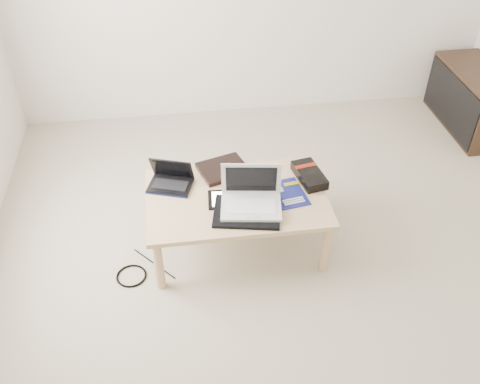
{
  "coord_description": "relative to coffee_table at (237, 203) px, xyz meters",
  "views": [
    {
      "loc": [
        -0.72,
        -2.21,
        2.48
      ],
      "look_at": [
        -0.37,
        0.29,
        0.43
      ],
      "focal_mm": 40.0,
      "sensor_mm": 36.0,
      "label": 1
    }
  ],
  "objects": [
    {
      "name": "coffee_table",
      "position": [
        0.0,
        0.0,
        0.0
      ],
      "size": [
        1.1,
        0.7,
        0.4
      ],
      "color": "tan",
      "rests_on": "ground"
    },
    {
      "name": "room_shell",
      "position": [
        0.39,
        -0.29,
        1.32
      ],
      "size": [
        4.2,
        4.2,
        2.7
      ],
      "color": "silver",
      "rests_on": "ground"
    },
    {
      "name": "floor_cable_trail",
      "position": [
        -0.54,
        -0.11,
        -0.35
      ],
      "size": [
        0.26,
        0.29,
        0.01
      ],
      "primitive_type": "cylinder",
      "rotation": [
        1.57,
        0.0,
        0.72
      ],
      "color": "black",
      "rests_on": "ground"
    },
    {
      "name": "floor_cable_coil",
      "position": [
        -0.68,
        -0.2,
        -0.35
      ],
      "size": [
        0.23,
        0.23,
        0.01
      ],
      "primitive_type": "torus",
      "rotation": [
        0.0,
        0.0,
        0.28
      ],
      "color": "black",
      "rests_on": "ground"
    },
    {
      "name": "gpu_box",
      "position": [
        0.48,
        0.11,
        0.08
      ],
      "size": [
        0.19,
        0.3,
        0.06
      ],
      "color": "black",
      "rests_on": "coffee_table"
    },
    {
      "name": "remote",
      "position": [
        0.15,
        0.05,
        0.06
      ],
      "size": [
        0.07,
        0.23,
        0.02
      ],
      "color": "#ABABAF",
      "rests_on": "coffee_table"
    },
    {
      "name": "motherboard",
      "position": [
        0.3,
        -0.02,
        0.05
      ],
      "size": [
        0.26,
        0.31,
        0.01
      ],
      "color": "#0C104F",
      "rests_on": "coffee_table"
    },
    {
      "name": "ground",
      "position": [
        0.39,
        -0.29,
        -0.35
      ],
      "size": [
        4.0,
        4.0,
        0.0
      ],
      "primitive_type": "plane",
      "color": "#C1B69D",
      "rests_on": "ground"
    },
    {
      "name": "cable_coil",
      "position": [
        -0.12,
        -0.07,
        0.05
      ],
      "size": [
        0.13,
        0.13,
        0.01
      ],
      "primitive_type": "torus",
      "rotation": [
        0.0,
        0.0,
        0.3
      ],
      "color": "black",
      "rests_on": "coffee_table"
    },
    {
      "name": "white_laptop",
      "position": [
        0.07,
        -0.11,
        0.12
      ],
      "size": [
        0.39,
        0.3,
        0.26
      ],
      "color": "silver",
      "rests_on": "neoprene_sleeve"
    },
    {
      "name": "netbook",
      "position": [
        -0.39,
        0.17,
        0.09
      ],
      "size": [
        0.31,
        0.27,
        0.18
      ],
      "color": "black",
      "rests_on": "coffee_table"
    },
    {
      "name": "media_cabinet",
      "position": [
        2.16,
        1.16,
        -0.1
      ],
      "size": [
        0.41,
        0.9,
        0.5
      ],
      "color": "#362116",
      "rests_on": "ground"
    },
    {
      "name": "book",
      "position": [
        -0.05,
        0.27,
        0.06
      ],
      "size": [
        0.36,
        0.33,
        0.03
      ],
      "color": "black",
      "rests_on": "coffee_table"
    },
    {
      "name": "neoprene_sleeve",
      "position": [
        0.04,
        -0.16,
        0.06
      ],
      "size": [
        0.43,
        0.35,
        0.02
      ],
      "primitive_type": "cube",
      "rotation": [
        0.0,
        0.0,
        -0.2
      ],
      "color": "black",
      "rests_on": "coffee_table"
    },
    {
      "name": "tablet",
      "position": [
        -0.06,
        -0.02,
        0.05
      ],
      "size": [
        0.24,
        0.19,
        0.01
      ],
      "color": "black",
      "rests_on": "coffee_table"
    }
  ]
}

